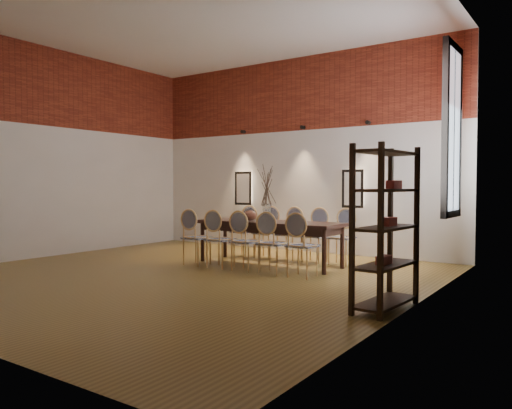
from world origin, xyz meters
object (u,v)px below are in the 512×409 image
Objects in this scene: bowl at (250,215)px; chair_far_d at (315,236)px; chair_near_b at (221,239)px; vase at (267,212)px; chair_far_c at (289,234)px; chair_near_a at (197,238)px; chair_near_c at (246,241)px; chair_near_e at (303,246)px; chair_far_a at (244,231)px; chair_far_e at (341,238)px; chair_near_d at (273,243)px; book at (266,220)px; dining_table at (269,243)px; shelving_rack at (386,228)px; chair_far_b at (266,233)px.

chair_far_d is at bearing 40.33° from bowl.
vase is (0.46, 0.70, 0.43)m from chair_near_b.
chair_near_b is 1.00× the size of chair_far_c.
chair_near_a is at bearing 41.94° from chair_far_d.
chair_near_c is 1.03m from chair_near_e.
chair_far_a is 1.00× the size of chair_far_e.
chair_near_d reaches higher than book.
chair_far_d is (1.54, 1.39, 0.00)m from chair_near_a.
chair_near_a and chair_far_e have the same top height.
dining_table is 9.89× the size of book.
chair_far_e is at bearing 33.04° from vase.
chair_far_e is 0.52× the size of shelving_rack.
vase reaches higher than chair_near_b.
book is (0.41, -0.64, 0.30)m from chair_far_b.
vase is at bearing 94.05° from chair_near_c.
chair_near_a and chair_near_e have the same top height.
dining_table is at bearing 146.02° from chair_near_e.
chair_near_b is at bearing 180.00° from chair_near_d.
vase is at bearing 123.86° from chair_far_b.
chair_far_a is at bearing 150.72° from shelving_rack.
chair_near_d is 1.00× the size of chair_far_b.
shelving_rack is (3.09, -1.82, 0.06)m from bowl.
chair_far_b reaches higher than dining_table.
chair_far_c is 1.03m from chair_far_e.
chair_far_a is at bearing 146.02° from dining_table.
chair_far_c and chair_far_e have the same top height.
chair_far_a is 1.00× the size of chair_far_d.
chair_near_e is at bearing 110.35° from chair_far_d.
chair_near_c is 0.51m from chair_near_d.
bowl is at bearing 100.99° from chair_far_b.
chair_near_d is 0.51m from chair_near_e.
chair_near_b is 3.92× the size of bowl.
vase is at bearing 144.71° from chair_far_a.
chair_far_e is 3.11m from shelving_rack.
bowl is (-0.32, -0.05, -0.06)m from vase.
chair_near_c is 1.48m from chair_far_d.
chair_far_d is 0.51m from chair_far_e.
chair_near_a and chair_near_b have the same top height.
vase is 1.15× the size of book.
vase is (0.47, -0.69, 0.43)m from chair_far_b.
chair_far_a is at bearing 90.00° from chair_near_a.
chair_near_c is (0.51, 0.00, 0.00)m from chair_near_b.
chair_far_b is at bearing 138.06° from chair_near_e.
shelving_rack is at bearing -28.49° from chair_near_d.
shelving_rack is (2.72, -1.87, 0.53)m from dining_table.
chair_near_d is (0.51, 0.00, 0.00)m from chair_near_c.
shelving_rack is (3.24, -2.56, 0.43)m from chair_far_b.
book reaches higher than dining_table.
chair_near_a is at bearing -180.00° from chair_near_c.
chair_near_a is at bearing -180.00° from chair_near_b.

